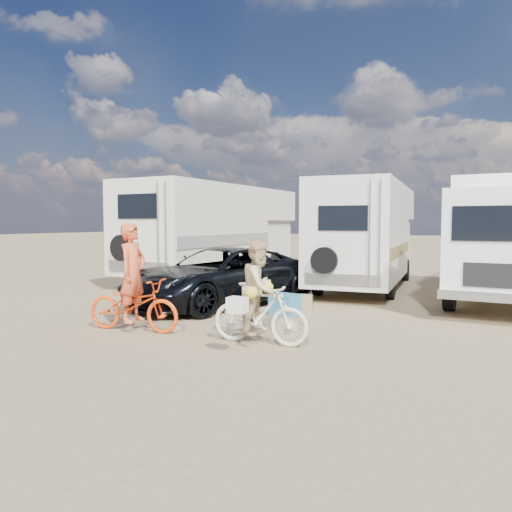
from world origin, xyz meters
The scene contains 11 objects.
ground centered at (0.00, 0.00, 0.00)m, with size 140.00×140.00×0.00m, color #917A56.
rv_main centered at (0.49, 7.41, 1.59)m, with size 2.20×7.49×3.18m, color silver, non-canonical shape.
rv_left centered at (-5.05, 7.34, 1.66)m, with size 2.62×8.37×3.32m, color white, non-canonical shape.
box_truck centered at (4.33, 6.35, 1.59)m, with size 2.37×7.24×3.19m, color white, non-canonical shape.
dark_suv centered at (-1.95, 2.52, 0.71)m, with size 2.35×5.10×1.42m, color black.
bike_man centered at (-1.91, -0.73, 0.50)m, with size 0.66×1.90×1.00m, color #DB400C.
bike_woman centered at (0.65, -0.55, 0.52)m, with size 0.49×1.72×1.04m, color beige.
rider_man centered at (-1.91, -0.73, 0.93)m, with size 0.68×0.44×1.86m, color #D6512B.
rider_woman centered at (0.65, -0.55, 0.79)m, with size 0.77×0.60×1.57m, color #D5B786.
cooler centered at (0.02, 1.97, 0.24)m, with size 0.59×0.43×0.47m, color teal.
crate centered at (0.21, 2.51, 0.19)m, with size 0.48×0.48×0.38m, color olive.
Camera 1 is at (4.24, -7.80, 2.06)m, focal length 34.19 mm.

